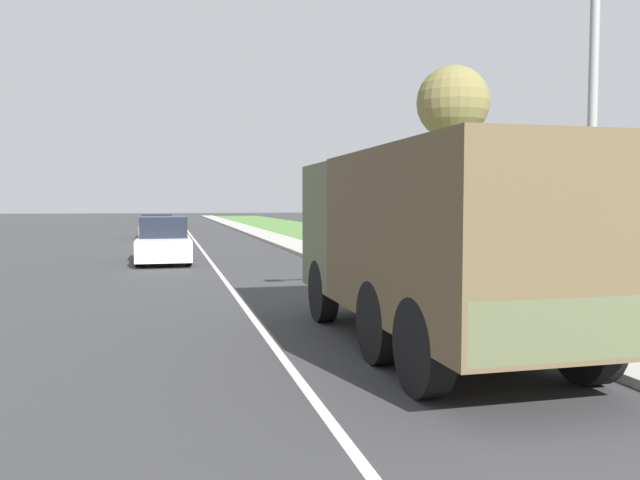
{
  "coord_description": "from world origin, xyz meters",
  "views": [
    {
      "loc": [
        -1.5,
        3.24,
        2.1
      ],
      "look_at": [
        0.87,
        12.87,
        1.5
      ],
      "focal_mm": 35.0,
      "sensor_mm": 36.0,
      "label": 1
    }
  ],
  "objects_px": {
    "lamp_post": "(580,79)",
    "pickup_truck": "(480,245)",
    "car_nearest_ahead": "(164,242)",
    "car_second_ahead": "(157,227)",
    "military_truck": "(431,237)"
  },
  "relations": [
    {
      "from": "military_truck",
      "to": "pickup_truck",
      "type": "relative_size",
      "value": 1.27
    },
    {
      "from": "car_second_ahead",
      "to": "lamp_post",
      "type": "height_order",
      "value": "lamp_post"
    },
    {
      "from": "military_truck",
      "to": "lamp_post",
      "type": "height_order",
      "value": "lamp_post"
    },
    {
      "from": "car_nearest_ahead",
      "to": "car_second_ahead",
      "type": "relative_size",
      "value": 0.98
    },
    {
      "from": "car_nearest_ahead",
      "to": "lamp_post",
      "type": "relative_size",
      "value": 0.75
    },
    {
      "from": "car_second_ahead",
      "to": "pickup_truck",
      "type": "height_order",
      "value": "pickup_truck"
    },
    {
      "from": "lamp_post",
      "to": "pickup_truck",
      "type": "bearing_deg",
      "value": 71.89
    },
    {
      "from": "pickup_truck",
      "to": "military_truck",
      "type": "bearing_deg",
      "value": -122.56
    },
    {
      "from": "car_nearest_ahead",
      "to": "car_second_ahead",
      "type": "xyz_separation_m",
      "value": [
        -0.43,
        15.42,
        -0.07
      ]
    },
    {
      "from": "military_truck",
      "to": "lamp_post",
      "type": "bearing_deg",
      "value": -1.56
    },
    {
      "from": "car_second_ahead",
      "to": "pickup_truck",
      "type": "xyz_separation_m",
      "value": [
        9.06,
        -22.12,
        0.25
      ]
    },
    {
      "from": "military_truck",
      "to": "car_second_ahead",
      "type": "height_order",
      "value": "military_truck"
    },
    {
      "from": "pickup_truck",
      "to": "lamp_post",
      "type": "bearing_deg",
      "value": -108.11
    },
    {
      "from": "car_nearest_ahead",
      "to": "pickup_truck",
      "type": "bearing_deg",
      "value": -37.85
    },
    {
      "from": "car_nearest_ahead",
      "to": "pickup_truck",
      "type": "relative_size",
      "value": 0.91
    }
  ]
}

